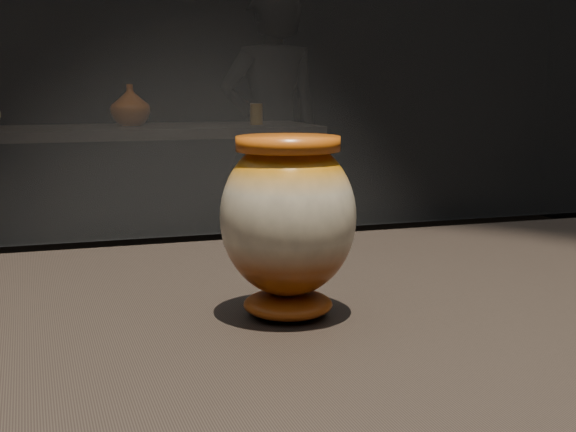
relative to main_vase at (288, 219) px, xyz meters
name	(u,v)px	position (x,y,z in m)	size (l,w,h in m)	color
main_vase	(288,219)	(0.00, 0.00, 0.00)	(0.15, 0.15, 0.17)	#7C350B
back_shelf	(117,180)	(0.18, 3.30, -0.36)	(2.00, 0.60, 0.90)	black
back_vase_mid	(130,105)	(0.27, 3.35, 0.01)	(0.20, 0.20, 0.20)	#7C350B
back_vase_right	(256,114)	(0.90, 3.27, -0.04)	(0.06, 0.06, 0.11)	#9E6816
visitor	(272,133)	(1.12, 3.73, -0.17)	(0.60, 0.39, 1.65)	black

